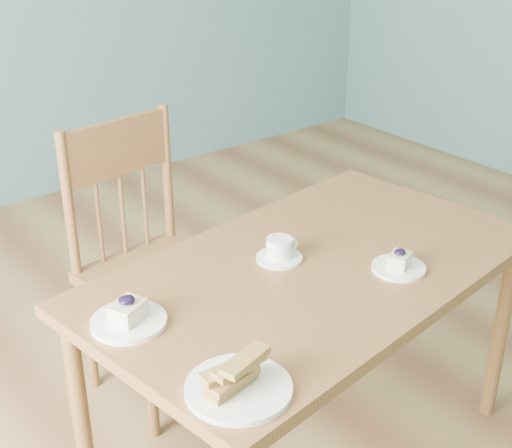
{
  "coord_description": "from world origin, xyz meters",
  "views": [
    {
      "loc": [
        -1.18,
        -1.16,
        1.61
      ],
      "look_at": [
        -0.19,
        0.12,
        0.82
      ],
      "focal_mm": 50.0,
      "sensor_mm": 36.0,
      "label": 1
    }
  ],
  "objects_px": {
    "dining_table": "(312,286)",
    "biscotti_plate": "(238,380)",
    "cheesecake_plate_near": "(399,265)",
    "cheesecake_plate_far": "(128,317)",
    "coffee_cup": "(280,251)",
    "dining_chair": "(151,261)"
  },
  "relations": [
    {
      "from": "cheesecake_plate_far",
      "to": "biscotti_plate",
      "type": "distance_m",
      "value": 0.36
    },
    {
      "from": "cheesecake_plate_near",
      "to": "cheesecake_plate_far",
      "type": "height_order",
      "value": "cheesecake_plate_far"
    },
    {
      "from": "cheesecake_plate_near",
      "to": "coffee_cup",
      "type": "xyz_separation_m",
      "value": [
        -0.21,
        0.24,
        0.01
      ]
    },
    {
      "from": "cheesecake_plate_near",
      "to": "dining_chair",
      "type": "bearing_deg",
      "value": 113.26
    },
    {
      "from": "dining_table",
      "to": "coffee_cup",
      "type": "relative_size",
      "value": 10.6
    },
    {
      "from": "dining_chair",
      "to": "cheesecake_plate_far",
      "type": "distance_m",
      "value": 0.7
    },
    {
      "from": "cheesecake_plate_near",
      "to": "biscotti_plate",
      "type": "height_order",
      "value": "biscotti_plate"
    },
    {
      "from": "dining_chair",
      "to": "biscotti_plate",
      "type": "xyz_separation_m",
      "value": [
        -0.31,
        -0.9,
        0.22
      ]
    },
    {
      "from": "dining_chair",
      "to": "cheesecake_plate_near",
      "type": "height_order",
      "value": "dining_chair"
    },
    {
      "from": "dining_table",
      "to": "biscotti_plate",
      "type": "bearing_deg",
      "value": -155.56
    },
    {
      "from": "dining_table",
      "to": "cheesecake_plate_near",
      "type": "height_order",
      "value": "cheesecake_plate_near"
    },
    {
      "from": "cheesecake_plate_near",
      "to": "cheesecake_plate_far",
      "type": "distance_m",
      "value": 0.72
    },
    {
      "from": "cheesecake_plate_far",
      "to": "biscotti_plate",
      "type": "xyz_separation_m",
      "value": [
        0.06,
        -0.35,
        0.01
      ]
    },
    {
      "from": "cheesecake_plate_far",
      "to": "biscotti_plate",
      "type": "bearing_deg",
      "value": -80.4
    },
    {
      "from": "cheesecake_plate_near",
      "to": "biscotti_plate",
      "type": "distance_m",
      "value": 0.65
    },
    {
      "from": "cheesecake_plate_near",
      "to": "coffee_cup",
      "type": "height_order",
      "value": "coffee_cup"
    },
    {
      "from": "dining_chair",
      "to": "cheesecake_plate_near",
      "type": "xyz_separation_m",
      "value": [
        0.33,
        -0.76,
        0.21
      ]
    },
    {
      "from": "dining_table",
      "to": "coffee_cup",
      "type": "distance_m",
      "value": 0.13
    },
    {
      "from": "dining_table",
      "to": "biscotti_plate",
      "type": "relative_size",
      "value": 6.09
    },
    {
      "from": "cheesecake_plate_far",
      "to": "coffee_cup",
      "type": "bearing_deg",
      "value": 3.37
    },
    {
      "from": "dining_chair",
      "to": "biscotti_plate",
      "type": "distance_m",
      "value": 0.98
    },
    {
      "from": "dining_chair",
      "to": "cheesecake_plate_far",
      "type": "relative_size",
      "value": 5.26
    }
  ]
}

